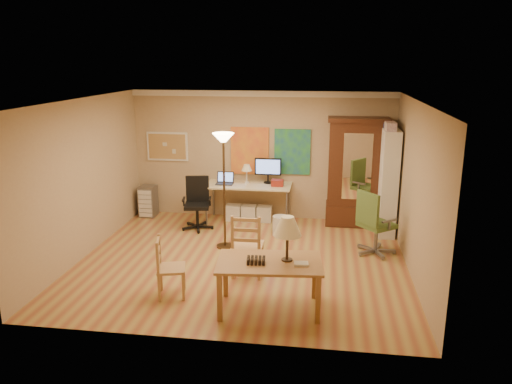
# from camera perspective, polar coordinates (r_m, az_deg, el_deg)

# --- Properties ---
(floor) EXTENTS (5.50, 5.50, 0.00)m
(floor) POSITION_cam_1_polar(r_m,az_deg,el_deg) (8.59, -1.56, -7.86)
(floor) COLOR #A35C3A
(floor) RESTS_ON ground
(crown_molding) EXTENTS (5.50, 0.08, 0.12)m
(crown_molding) POSITION_cam_1_polar(r_m,az_deg,el_deg) (10.37, 0.64, 11.17)
(crown_molding) COLOR white
(crown_molding) RESTS_ON floor
(corkboard) EXTENTS (0.90, 0.04, 0.62)m
(corkboard) POSITION_cam_1_polar(r_m,az_deg,el_deg) (10.97, -10.09, 5.15)
(corkboard) COLOR tan
(corkboard) RESTS_ON floor
(art_panel_left) EXTENTS (0.80, 0.04, 1.00)m
(art_panel_left) POSITION_cam_1_polar(r_m,az_deg,el_deg) (10.56, -0.72, 4.73)
(art_panel_left) COLOR gold
(art_panel_left) RESTS_ON floor
(art_panel_right) EXTENTS (0.75, 0.04, 0.95)m
(art_panel_right) POSITION_cam_1_polar(r_m,az_deg,el_deg) (10.46, 4.17, 4.59)
(art_panel_right) COLOR #23618C
(art_panel_right) RESTS_ON floor
(dining_table) EXTENTS (1.48, 0.97, 1.32)m
(dining_table) POSITION_cam_1_polar(r_m,az_deg,el_deg) (6.73, 2.30, -6.84)
(dining_table) COLOR brown
(dining_table) RESTS_ON floor
(ladder_chair_back) EXTENTS (0.48, 0.46, 1.03)m
(ladder_chair_back) POSITION_cam_1_polar(r_m,az_deg,el_deg) (7.87, -1.00, -6.26)
(ladder_chair_back) COLOR tan
(ladder_chair_back) RESTS_ON floor
(ladder_chair_left) EXTENTS (0.48, 0.50, 0.89)m
(ladder_chair_left) POSITION_cam_1_polar(r_m,az_deg,el_deg) (7.35, -9.89, -8.65)
(ladder_chair_left) COLOR tan
(ladder_chair_left) RESTS_ON floor
(torchiere_lamp) EXTENTS (0.38, 0.38, 2.09)m
(torchiere_lamp) POSITION_cam_1_polar(r_m,az_deg,el_deg) (8.73, -3.72, 4.04)
(torchiere_lamp) COLOR #3F2D19
(torchiere_lamp) RESTS_ON floor
(computer_desk) EXTENTS (1.77, 0.77, 1.34)m
(computer_desk) POSITION_cam_1_polar(r_m,az_deg,el_deg) (10.47, -0.65, -0.75)
(computer_desk) COLOR #C0B38C
(computer_desk) RESTS_ON floor
(office_chair_black) EXTENTS (0.65, 0.65, 1.05)m
(office_chair_black) POSITION_cam_1_polar(r_m,az_deg,el_deg) (10.14, -6.71, -2.62)
(office_chair_black) COLOR black
(office_chair_black) RESTS_ON floor
(office_chair_green) EXTENTS (0.73, 0.73, 1.15)m
(office_chair_green) POSITION_cam_1_polar(r_m,az_deg,el_deg) (9.02, 13.37, -5.05)
(office_chair_green) COLOR slate
(office_chair_green) RESTS_ON floor
(drawer_cart) EXTENTS (0.33, 0.40, 0.67)m
(drawer_cart) POSITION_cam_1_polar(r_m,az_deg,el_deg) (11.11, -12.23, -1.02)
(drawer_cart) COLOR slate
(drawer_cart) RESTS_ON floor
(armoire) EXTENTS (1.20, 0.57, 2.21)m
(armoire) POSITION_cam_1_polar(r_m,az_deg,el_deg) (10.33, 11.34, 1.44)
(armoire) COLOR #3B1B10
(armoire) RESTS_ON floor
(bookshelf) EXTENTS (0.31, 0.82, 2.05)m
(bookshelf) POSITION_cam_1_polar(r_m,az_deg,el_deg) (9.94, 14.82, 1.05)
(bookshelf) COLOR white
(bookshelf) RESTS_ON floor
(wastebin) EXTENTS (0.31, 0.31, 0.39)m
(wastebin) POSITION_cam_1_polar(r_m,az_deg,el_deg) (9.71, 2.81, -3.88)
(wastebin) COLOR silver
(wastebin) RESTS_ON floor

